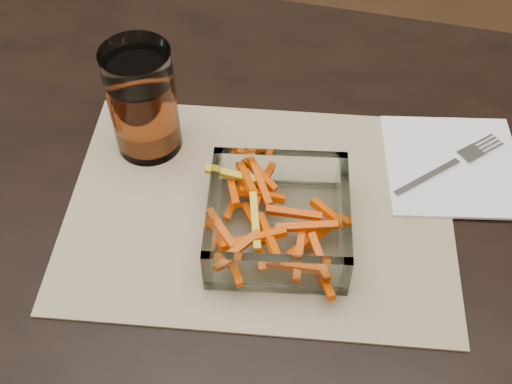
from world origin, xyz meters
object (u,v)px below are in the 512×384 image
glass_bowl (278,221)px  tumbler (143,104)px  dining_table (257,270)px  fork (452,164)px

glass_bowl → tumbler: 0.22m
dining_table → fork: (0.21, 0.15, 0.10)m
dining_table → glass_bowl: size_ratio=8.91×
glass_bowl → fork: glass_bowl is taller
tumbler → dining_table: bearing=-30.6°
dining_table → tumbler: size_ratio=11.07×
dining_table → glass_bowl: 0.12m
tumbler → fork: (0.38, 0.05, -0.06)m
dining_table → fork: fork is taller
fork → dining_table: bearing=-101.3°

